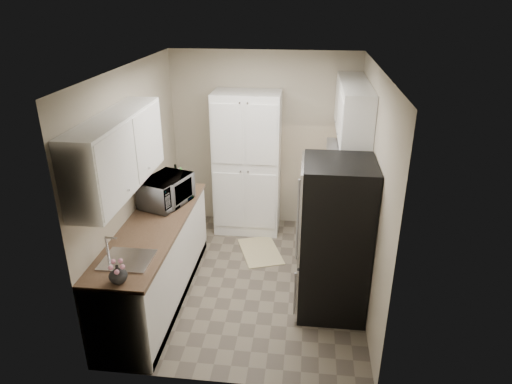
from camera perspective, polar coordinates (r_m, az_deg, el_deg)
ground at (r=5.62m, az=-0.75°, el=-10.88°), size 3.20×3.20×0.00m
room_shell at (r=4.88m, az=-1.08°, el=5.00°), size 2.64×3.24×2.52m
pantry_cabinet at (r=6.35m, az=-1.09°, el=3.53°), size 0.90×0.55×2.00m
base_cabinet_left at (r=5.23m, az=-12.34°, el=-8.62°), size 0.60×2.30×0.88m
countertop_left at (r=5.01m, az=-12.79°, el=-4.16°), size 0.63×2.33×0.04m
base_cabinet_right at (r=6.41m, az=9.41°, el=-2.03°), size 0.60×0.80×0.88m
countertop_right at (r=6.23m, az=9.69°, el=1.79°), size 0.63×0.83×0.04m
electric_range at (r=5.68m, az=9.57°, el=-5.17°), size 0.71×0.78×1.13m
refrigerator at (r=4.80m, az=9.82°, el=-5.87°), size 0.70×0.72×1.70m
microwave at (r=5.36m, az=-11.14°, el=0.14°), size 0.57×0.70×0.33m
wine_bottle at (r=5.64m, az=-9.92°, el=1.46°), size 0.09×0.09×0.34m
flower_vase at (r=4.10m, az=-16.88°, el=-9.76°), size 0.20×0.20×0.16m
cutting_board at (r=5.74m, az=-9.02°, el=1.54°), size 0.10×0.20×0.26m
toaster_oven at (r=6.21m, az=9.51°, el=3.09°), size 0.33×0.41×0.23m
fruit_basket at (r=6.15m, az=9.36°, el=4.58°), size 0.29×0.29×0.11m
kitchen_mat at (r=6.16m, az=0.55°, el=-7.42°), size 0.70×0.87×0.01m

